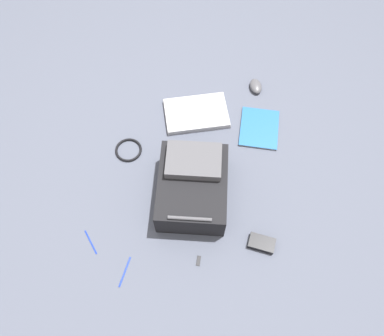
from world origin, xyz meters
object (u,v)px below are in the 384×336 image
at_px(pen_black, 91,242).
at_px(pen_blue, 125,272).
at_px(book_red, 259,128).
at_px(power_brick, 262,243).
at_px(computer_mouse, 256,86).
at_px(usb_stick, 199,261).
at_px(backpack, 193,186).
at_px(laptop, 196,113).
at_px(cable_coil, 128,150).

bearing_deg(pen_black, pen_blue, 137.03).
xyz_separation_m(book_red, pen_blue, (0.74, 0.74, -0.00)).
bearing_deg(power_brick, pen_blue, 7.42).
height_order(computer_mouse, usb_stick, computer_mouse).
bearing_deg(backpack, book_red, -137.62).
height_order(book_red, usb_stick, book_red).
bearing_deg(computer_mouse, laptop, 20.24).
bearing_deg(cable_coil, laptop, -151.88).
bearing_deg(cable_coil, backpack, 139.68).
xyz_separation_m(cable_coil, pen_black, (0.18, 0.50, -0.00)).
bearing_deg(pen_black, cable_coil, -110.17).
height_order(laptop, pen_black, laptop).
relative_size(cable_coil, pen_black, 1.08).
bearing_deg(book_red, backpack, 42.38).
relative_size(book_red, cable_coil, 2.03).
relative_size(computer_mouse, pen_black, 0.80).
distance_m(power_brick, pen_black, 0.82).
relative_size(pen_black, usb_stick, 2.79).
bearing_deg(computer_mouse, power_brick, 79.27).
distance_m(laptop, book_red, 0.36).
bearing_deg(laptop, usb_stick, 86.29).
height_order(backpack, usb_stick, backpack).
xyz_separation_m(backpack, book_red, (-0.40, -0.36, -0.09)).
xyz_separation_m(book_red, usb_stick, (0.40, 0.71, -0.00)).
height_order(laptop, usb_stick, laptop).
bearing_deg(cable_coil, usb_stick, 117.89).
relative_size(backpack, book_red, 1.56).
bearing_deg(book_red, power_brick, 82.29).
xyz_separation_m(book_red, computer_mouse, (-0.02, -0.28, 0.01)).
bearing_deg(computer_mouse, backpack, 52.93).
distance_m(backpack, pen_blue, 0.52).
distance_m(laptop, usb_stick, 0.83).
bearing_deg(usb_stick, laptop, -93.71).
bearing_deg(power_brick, pen_black, -4.76).
height_order(cable_coil, pen_black, cable_coil).
distance_m(laptop, pen_black, 0.90).
xyz_separation_m(computer_mouse, pen_blue, (0.76, 1.02, -0.01)).
relative_size(power_brick, pen_blue, 0.86).
height_order(power_brick, usb_stick, power_brick).
distance_m(book_red, power_brick, 0.66).
height_order(laptop, pen_blue, laptop).
bearing_deg(pen_black, book_red, -147.31).
bearing_deg(power_brick, usb_stick, 10.86).
relative_size(pen_black, pen_blue, 0.93).
relative_size(backpack, laptop, 1.24).
height_order(book_red, pen_black, book_red).
xyz_separation_m(laptop, power_brick, (-0.25, 0.77, 0.00)).
relative_size(laptop, computer_mouse, 3.46).
bearing_deg(power_brick, computer_mouse, -96.62).
height_order(laptop, cable_coil, laptop).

